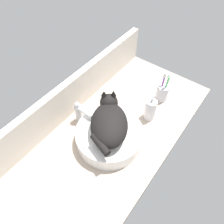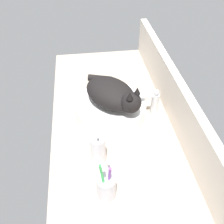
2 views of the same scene
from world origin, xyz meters
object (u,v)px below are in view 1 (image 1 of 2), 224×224
(sink_basin, at_px, (109,136))
(toothbrush_cup, at_px, (162,92))
(soap_dispenser, at_px, (150,109))
(faucet, at_px, (80,112))
(cat, at_px, (109,122))

(sink_basin, relative_size, toothbrush_cup, 1.73)
(toothbrush_cup, bearing_deg, soap_dispenser, -174.98)
(sink_basin, height_order, soap_dispenser, soap_dispenser)
(faucet, bearing_deg, cat, -89.08)
(cat, height_order, faucet, cat)
(sink_basin, distance_m, faucet, 0.20)
(cat, relative_size, faucet, 2.22)
(soap_dispenser, bearing_deg, toothbrush_cup, 5.02)
(faucet, xyz_separation_m, toothbrush_cup, (0.40, -0.26, -0.02))
(cat, xyz_separation_m, soap_dispenser, (0.24, -0.09, -0.07))
(cat, relative_size, toothbrush_cup, 1.61)
(faucet, bearing_deg, soap_dispenser, -49.02)
(soap_dispenser, distance_m, toothbrush_cup, 0.16)
(sink_basin, bearing_deg, cat, 41.16)
(cat, bearing_deg, faucet, 90.92)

